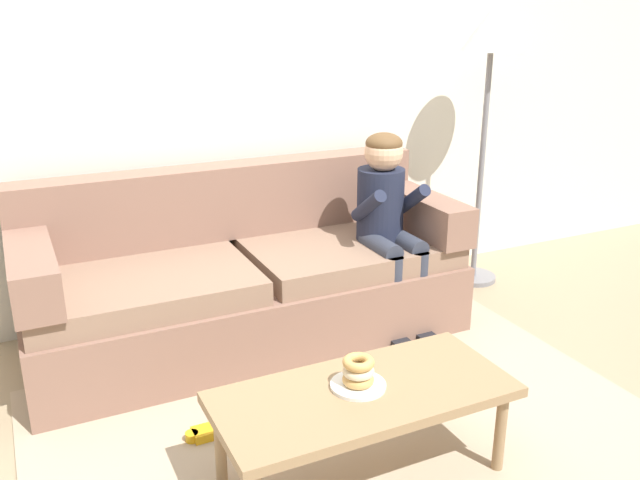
{
  "coord_description": "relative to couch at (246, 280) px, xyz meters",
  "views": [
    {
      "loc": [
        -1.2,
        -2.38,
        1.74
      ],
      "look_at": [
        0.16,
        0.45,
        0.65
      ],
      "focal_mm": 37.92,
      "sensor_mm": 36.0,
      "label": 1
    }
  ],
  "objects": [
    {
      "name": "donut",
      "position": [
        -0.02,
        -1.3,
        0.09
      ],
      "size": [
        0.14,
        0.14,
        0.04
      ],
      "primitive_type": "torus",
      "rotation": [
        0.0,
        0.0,
        1.39
      ],
      "color": "tan",
      "rests_on": "plate"
    },
    {
      "name": "donut_third",
      "position": [
        -0.02,
        -1.3,
        0.16
      ],
      "size": [
        0.15,
        0.15,
        0.04
      ],
      "primitive_type": "torus",
      "rotation": [
        0.0,
        0.0,
        1.32
      ],
      "color": "tan",
      "rests_on": "donut_second"
    },
    {
      "name": "couch",
      "position": [
        0.0,
        0.0,
        0.0
      ],
      "size": [
        2.3,
        0.9,
        0.91
      ],
      "color": "#846051",
      "rests_on": "ground"
    },
    {
      "name": "person_child",
      "position": [
        0.76,
        -0.2,
        0.34
      ],
      "size": [
        0.34,
        0.58,
        1.1
      ],
      "color": "#1E2338",
      "rests_on": "ground"
    },
    {
      "name": "donut_second",
      "position": [
        -0.02,
        -1.3,
        0.13
      ],
      "size": [
        0.17,
        0.17,
        0.04
      ],
      "primitive_type": "torus",
      "rotation": [
        0.0,
        0.0,
        0.56
      ],
      "color": "beige",
      "rests_on": "donut"
    },
    {
      "name": "area_rug",
      "position": [
        0.1,
        -1.09,
        -0.33
      ],
      "size": [
        2.64,
        2.03,
        0.01
      ],
      "primitive_type": "cube",
      "color": "tan",
      "rests_on": "ground"
    },
    {
      "name": "coffee_table",
      "position": [
        -0.01,
        -1.32,
        0.02
      ],
      "size": [
        1.13,
        0.51,
        0.39
      ],
      "color": "#937551",
      "rests_on": "ground"
    },
    {
      "name": "plate",
      "position": [
        -0.02,
        -1.3,
        0.07
      ],
      "size": [
        0.21,
        0.21,
        0.01
      ],
      "primitive_type": "cylinder",
      "color": "white",
      "rests_on": "coffee_table"
    },
    {
      "name": "wall_back",
      "position": [
        0.1,
        0.56,
        1.07
      ],
      "size": [
        8.0,
        0.1,
        2.8
      ],
      "primitive_type": "cube",
      "color": "silver",
      "rests_on": "ground"
    },
    {
      "name": "toy_controller",
      "position": [
        -0.46,
        -0.82,
        -0.31
      ],
      "size": [
        0.23,
        0.09,
        0.05
      ],
      "rotation": [
        0.0,
        0.0,
        -0.29
      ],
      "color": "gold",
      "rests_on": "ground"
    },
    {
      "name": "ground",
      "position": [
        0.1,
        -0.84,
        -0.33
      ],
      "size": [
        10.0,
        10.0,
        0.0
      ],
      "primitive_type": "plane",
      "color": "#9E896B"
    },
    {
      "name": "floor_lamp",
      "position": [
        1.65,
        0.13,
        1.13
      ],
      "size": [
        0.37,
        0.37,
        1.74
      ],
      "color": "slate",
      "rests_on": "ground"
    }
  ]
}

